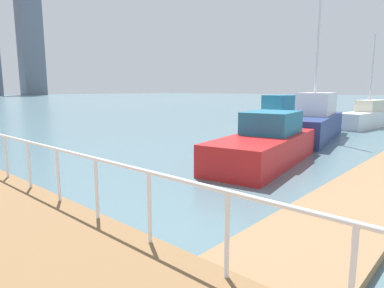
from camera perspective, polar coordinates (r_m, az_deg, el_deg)
ground_plane at (r=12.24m, az=-16.95°, el=-3.27°), size 300.00×300.00×0.00m
floating_dock at (r=10.20m, az=29.56°, el=-6.10°), size 14.13×2.00×0.18m
moored_boat_0 at (r=24.66m, az=16.01°, el=4.92°), size 6.65×2.63×2.18m
moored_boat_2 at (r=12.02m, az=12.47°, el=-0.04°), size 6.18×2.99×1.79m
moored_boat_4 at (r=18.70m, az=20.20°, el=3.72°), size 7.71×3.41×7.72m
moored_boat_5 at (r=26.01m, az=28.08°, el=4.23°), size 6.94×2.25×6.21m
skyline_tower_5 at (r=168.34m, az=-26.35°, el=19.79°), size 9.59×9.69×71.10m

